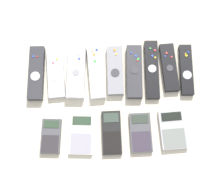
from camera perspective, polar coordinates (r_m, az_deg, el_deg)
The scene contains 15 objects.
ground_plane at distance 1.04m, azimuth 0.07°, elevation -1.95°, with size 3.00×3.00×0.00m, color beige.
remote_0 at distance 1.09m, azimuth -13.66°, elevation 4.07°, with size 0.05×0.19×0.03m.
remote_1 at distance 1.08m, azimuth -10.23°, elevation 4.11°, with size 0.06×0.18×0.02m.
remote_2 at distance 1.06m, azimuth -6.55°, elevation 4.37°, with size 0.07×0.19×0.03m.
remote_3 at distance 1.06m, azimuth -2.91°, elevation 4.39°, with size 0.06×0.19×0.03m.
remote_4 at distance 1.06m, azimuth 0.56°, elevation 4.67°, with size 0.06×0.17×0.02m.
remote_5 at distance 1.06m, azimuth 4.10°, elevation 4.44°, with size 0.06×0.19×0.03m.
remote_6 at distance 1.07m, azimuth 7.31°, elevation 4.82°, with size 0.05×0.21×0.02m.
remote_7 at distance 1.08m, azimuth 10.40°, elevation 5.14°, with size 0.05×0.17×0.02m.
remote_8 at distance 1.09m, azimuth 13.42°, elevation 4.68°, with size 0.05×0.18×0.02m.
calculator_0 at distance 1.03m, azimuth -11.08°, elevation -7.21°, with size 0.07×0.11×0.02m.
calculator_1 at distance 1.02m, azimuth -5.61°, elevation -6.99°, with size 0.08×0.13×0.01m.
calculator_2 at distance 1.01m, azimuth -0.07°, elevation -6.72°, with size 0.06×0.14×0.02m.
calculator_3 at distance 1.02m, azimuth 5.27°, elevation -6.68°, with size 0.07×0.13×0.02m.
calculator_4 at distance 1.03m, azimuth 11.03°, elevation -6.10°, with size 0.09×0.13×0.02m.
Camera 1 is at (-0.01, -0.23, 1.01)m, focal length 50.00 mm.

